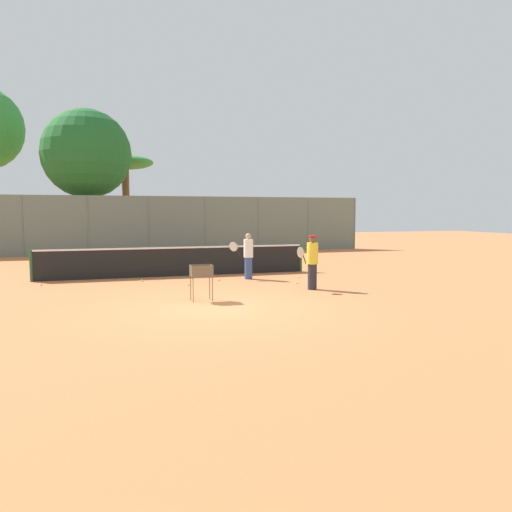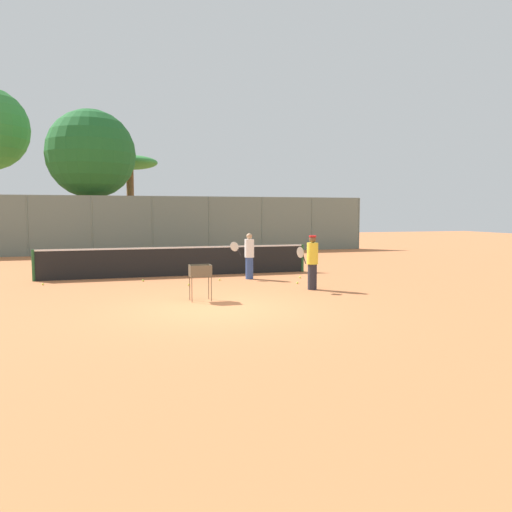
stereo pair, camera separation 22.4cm
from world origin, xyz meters
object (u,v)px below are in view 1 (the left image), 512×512
at_px(tennis_net, 177,261).
at_px(parked_car, 83,240).
at_px(player_white_outfit, 312,261).
at_px(ball_cart, 201,274).
at_px(player_red_cap, 248,255).

bearing_deg(tennis_net, parked_car, 105.09).
height_order(player_white_outfit, parked_car, player_white_outfit).
xyz_separation_m(tennis_net, player_white_outfit, (3.41, -4.35, 0.29)).
distance_m(ball_cart, parked_car, 18.77).
distance_m(player_red_cap, parked_car, 15.81).
xyz_separation_m(tennis_net, player_red_cap, (2.26, -1.50, 0.26)).
relative_size(player_red_cap, ball_cart, 1.68).
relative_size(player_red_cap, parked_car, 0.38).
distance_m(player_white_outfit, ball_cart, 3.68).
bearing_deg(tennis_net, player_white_outfit, -51.90).
bearing_deg(tennis_net, ball_cart, -91.61).
xyz_separation_m(ball_cart, parked_car, (-3.41, 18.46, -0.06)).
relative_size(player_white_outfit, player_red_cap, 1.02).
bearing_deg(player_white_outfit, player_red_cap, -91.97).
distance_m(tennis_net, player_red_cap, 2.72).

